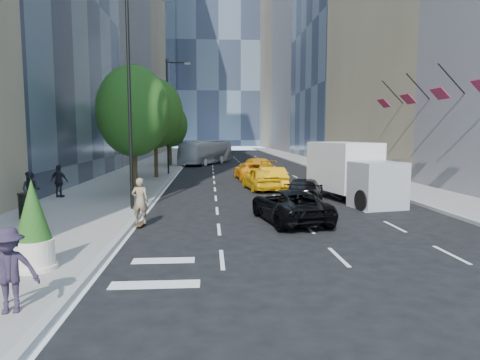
{
  "coord_description": "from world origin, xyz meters",
  "views": [
    {
      "loc": [
        -2.84,
        -16.24,
        3.68
      ],
      "look_at": [
        -1.47,
        2.9,
        1.6
      ],
      "focal_mm": 32.0,
      "sensor_mm": 36.0,
      "label": 1
    }
  ],
  "objects": [
    {
      "name": "tower_left_end",
      "position": [
        -22.0,
        92.0,
        30.0
      ],
      "size": [
        20.0,
        28.0,
        60.0
      ],
      "primitive_type": "cube",
      "color": "#292F40",
      "rests_on": "ground"
    },
    {
      "name": "pedestrian_c",
      "position": [
        -6.8,
        -7.78,
        1.01
      ],
      "size": [
        1.23,
        0.87,
        1.72
      ],
      "primitive_type": "imported",
      "rotation": [
        0.0,
        0.0,
        0.23
      ],
      "color": "#271E2E",
      "rests_on": "sidewalk_left"
    },
    {
      "name": "taxi_d",
      "position": [
        1.2,
        20.5,
        0.8
      ],
      "size": [
        3.09,
        5.8,
        1.6
      ],
      "primitive_type": "imported",
      "rotation": [
        0.0,
        0.0,
        3.3
      ],
      "color": "orange",
      "rests_on": "ground"
    },
    {
      "name": "tree_near",
      "position": [
        -7.2,
        9.0,
        4.97
      ],
      "size": [
        4.2,
        4.2,
        7.46
      ],
      "color": "#302513",
      "rests_on": "sidewalk_left"
    },
    {
      "name": "box_truck",
      "position": [
        4.94,
        6.65,
        1.62
      ],
      "size": [
        3.73,
        7.02,
        3.19
      ],
      "rotation": [
        0.0,
        0.0,
        0.21
      ],
      "color": "silver",
      "rests_on": "ground"
    },
    {
      "name": "black_sedan_mercedes",
      "position": [
        2.09,
        5.65,
        0.68
      ],
      "size": [
        3.13,
        5.05,
        1.36
      ],
      "primitive_type": "imported",
      "rotation": [
        0.0,
        0.0,
        2.86
      ],
      "color": "black",
      "rests_on": "ground"
    },
    {
      "name": "black_sedan_lincoln",
      "position": [
        0.5,
        1.25,
        0.69
      ],
      "size": [
        3.08,
        5.26,
        1.37
      ],
      "primitive_type": "imported",
      "rotation": [
        0.0,
        0.0,
        3.31
      ],
      "color": "black",
      "rests_on": "ground"
    },
    {
      "name": "lamp_far",
      "position": [
        -6.32,
        22.0,
        5.81
      ],
      "size": [
        2.13,
        0.22,
        10.0
      ],
      "color": "black",
      "rests_on": "sidewalk_left"
    },
    {
      "name": "tree_far",
      "position": [
        -7.2,
        32.0,
        4.62
      ],
      "size": [
        3.9,
        3.9,
        6.92
      ],
      "color": "#302513",
      "rests_on": "sidewalk_left"
    },
    {
      "name": "lamp_near",
      "position": [
        -6.32,
        4.0,
        5.81
      ],
      "size": [
        2.13,
        0.22,
        10.0
      ],
      "color": "black",
      "rests_on": "sidewalk_left"
    },
    {
      "name": "taxi_b",
      "position": [
        1.2,
        11.84,
        0.75
      ],
      "size": [
        1.75,
        4.59,
        1.49
      ],
      "primitive_type": "imported",
      "rotation": [
        0.0,
        0.0,
        3.18
      ],
      "color": "orange",
      "rests_on": "ground"
    },
    {
      "name": "pedestrian_b",
      "position": [
        -11.2,
        8.03,
        1.06
      ],
      "size": [
        1.15,
        0.77,
        1.81
      ],
      "primitive_type": "imported",
      "rotation": [
        0.0,
        0.0,
        2.81
      ],
      "color": "black",
      "rests_on": "sidewalk_left"
    },
    {
      "name": "city_bus",
      "position": [
        -3.2,
        35.73,
        1.44
      ],
      "size": [
        6.53,
        10.41,
        2.88
      ],
      "primitive_type": "imported",
      "rotation": [
        0.0,
        0.0,
        -0.43
      ],
      "color": "silver",
      "rests_on": "ground"
    },
    {
      "name": "facade_flags",
      "position": [
        10.64,
        10.0,
        6.18
      ],
      "size": [
        1.85,
        13.3,
        2.05
      ],
      "color": "black",
      "rests_on": "ground"
    },
    {
      "name": "sidewalk_left",
      "position": [
        -9.0,
        30.0,
        0.07
      ],
      "size": [
        6.0,
        120.0,
        0.15
      ],
      "primitive_type": "cube",
      "color": "slate",
      "rests_on": "ground"
    },
    {
      "name": "ground",
      "position": [
        0.0,
        0.0,
        0.0
      ],
      "size": [
        160.0,
        160.0,
        0.0
      ],
      "primitive_type": "plane",
      "color": "black",
      "rests_on": "ground"
    },
    {
      "name": "trash_can",
      "position": [
        -10.47,
        2.0,
        0.66
      ],
      "size": [
        0.68,
        0.68,
        1.02
      ],
      "primitive_type": "cylinder",
      "color": "black",
      "rests_on": "sidewalk_left"
    },
    {
      "name": "taxi_c",
      "position": [
        0.5,
        18.0,
        0.69
      ],
      "size": [
        2.6,
        5.11,
        1.38
      ],
      "primitive_type": "imported",
      "rotation": [
        0.0,
        0.0,
        3.2
      ],
      "color": "#FD9D0D",
      "rests_on": "ground"
    },
    {
      "name": "skateboarder",
      "position": [
        -5.6,
        0.72,
        0.91
      ],
      "size": [
        0.71,
        0.51,
        1.83
      ],
      "primitive_type": "imported",
      "rotation": [
        0.0,
        0.0,
        3.03
      ],
      "color": "#826D51",
      "rests_on": "ground"
    },
    {
      "name": "traffic_signal",
      "position": [
        -6.4,
        40.0,
        4.23
      ],
      "size": [
        2.48,
        0.53,
        5.2
      ],
      "color": "black",
      "rests_on": "sidewalk_left"
    },
    {
      "name": "tower_right_far",
      "position": [
        22.0,
        98.0,
        25.0
      ],
      "size": [
        20.0,
        24.0,
        50.0
      ],
      "primitive_type": "cube",
      "color": "#7D7256",
      "rests_on": "ground"
    },
    {
      "name": "sidewalk_right",
      "position": [
        10.0,
        30.0,
        0.07
      ],
      "size": [
        4.0,
        120.0,
        0.15
      ],
      "primitive_type": "cube",
      "color": "slate",
      "rests_on": "ground"
    },
    {
      "name": "taxi_a",
      "position": [
        0.5,
        11.5,
        0.76
      ],
      "size": [
        2.35,
        4.64,
        1.51
      ],
      "primitive_type": "imported",
      "rotation": [
        0.0,
        0.0,
        3.27
      ],
      "color": "#E9AB0C",
      "rests_on": "ground"
    },
    {
      "name": "pedestrian_a",
      "position": [
        -11.2,
        4.25,
        1.04
      ],
      "size": [
        0.87,
        0.68,
        1.78
      ],
      "primitive_type": "imported",
      "rotation": [
        0.0,
        0.0,
        0.0
      ],
      "color": "black",
      "rests_on": "sidewalk_left"
    },
    {
      "name": "tree_mid",
      "position": [
        -7.2,
        19.0,
        5.32
      ],
      "size": [
        4.5,
        4.5,
        7.99
      ],
      "color": "#302513",
      "rests_on": "sidewalk_left"
    },
    {
      "name": "planter_shrub",
      "position": [
        -7.42,
        -5.0,
        1.28
      ],
      "size": [
        0.99,
        0.99,
        2.38
      ],
      "color": "beige",
      "rests_on": "sidewalk_left"
    }
  ]
}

